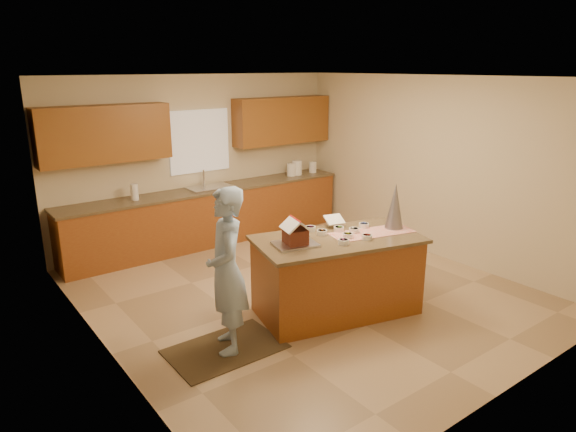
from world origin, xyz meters
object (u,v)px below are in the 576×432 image
(island_base, at_px, (337,277))
(gingerbread_house, at_px, (295,234))
(boy, at_px, (227,271))
(tinsel_tree, at_px, (395,206))

(island_base, bearing_deg, gingerbread_house, -174.81)
(boy, bearing_deg, island_base, 111.36)
(island_base, relative_size, gingerbread_house, 5.32)
(island_base, bearing_deg, tinsel_tree, 3.67)
(island_base, distance_m, boy, 1.51)
(tinsel_tree, relative_size, boy, 0.33)
(tinsel_tree, relative_size, gingerbread_house, 1.63)
(island_base, relative_size, tinsel_tree, 3.27)
(tinsel_tree, distance_m, gingerbread_house, 1.36)
(tinsel_tree, distance_m, boy, 2.26)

